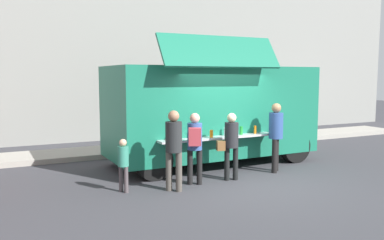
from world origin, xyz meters
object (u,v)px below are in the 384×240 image
(customer_mid_with_backpack, at_px, (195,141))
(customer_rear_waiting, at_px, (174,143))
(customer_front_ordering, at_px, (231,141))
(child_near_queue, at_px, (123,161))
(customer_extra_browsing, at_px, (276,131))
(food_truck_main, at_px, (212,111))
(trash_bin, at_px, (267,129))

(customer_mid_with_backpack, distance_m, customer_rear_waiting, 0.67)
(customer_rear_waiting, bearing_deg, customer_mid_with_backpack, -23.57)
(customer_front_ordering, bearing_deg, child_near_queue, 101.14)
(customer_extra_browsing, relative_size, child_near_queue, 1.55)
(food_truck_main, height_order, trash_bin, food_truck_main)
(customer_mid_with_backpack, bearing_deg, customer_front_ordering, -63.99)
(food_truck_main, bearing_deg, customer_rear_waiting, -135.90)
(customer_rear_waiting, bearing_deg, customer_front_ordering, -36.25)
(customer_rear_waiting, height_order, child_near_queue, customer_rear_waiting)
(child_near_queue, bearing_deg, customer_mid_with_backpack, -34.56)
(trash_bin, bearing_deg, customer_front_ordering, -134.57)
(customer_mid_with_backpack, bearing_deg, customer_extra_browsing, -59.22)
(trash_bin, distance_m, customer_extra_browsing, 4.80)
(customer_front_ordering, relative_size, child_near_queue, 1.40)
(customer_extra_browsing, distance_m, child_near_queue, 4.04)
(customer_front_ordering, distance_m, customer_mid_with_backpack, 0.95)
(trash_bin, bearing_deg, food_truck_main, -147.24)
(food_truck_main, distance_m, customer_mid_with_backpack, 2.41)
(food_truck_main, xyz_separation_m, trash_bin, (3.61, 2.32, -0.98))
(customer_front_ordering, bearing_deg, customer_mid_with_backpack, 104.52)
(food_truck_main, bearing_deg, child_near_queue, -152.06)
(customer_mid_with_backpack, bearing_deg, trash_bin, -24.91)
(trash_bin, height_order, customer_front_ordering, customer_front_ordering)
(customer_front_ordering, height_order, customer_extra_browsing, customer_extra_browsing)
(customer_mid_with_backpack, distance_m, child_near_queue, 1.65)
(trash_bin, xyz_separation_m, child_near_queue, (-6.67, -4.05, 0.18))
(customer_rear_waiting, relative_size, child_near_queue, 1.52)
(customer_rear_waiting, bearing_deg, food_truck_main, -0.13)
(food_truck_main, relative_size, customer_mid_with_backpack, 3.55)
(trash_bin, xyz_separation_m, customer_rear_waiting, (-5.68, -4.43, 0.53))
(food_truck_main, height_order, customer_extra_browsing, food_truck_main)
(customer_front_ordering, height_order, customer_rear_waiting, customer_rear_waiting)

